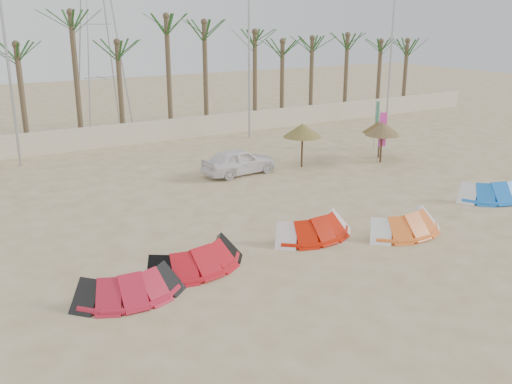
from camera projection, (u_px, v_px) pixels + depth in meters
ground at (362, 286)px, 16.65m from camera, size 120.00×120.00×0.00m
boundary_wall at (119, 135)px, 34.41m from camera, size 60.00×0.30×1.30m
palm_line at (115, 35)px, 34.24m from camera, size 52.00×4.00×7.70m
lamp_b at (7, 53)px, 28.30m from camera, size 1.25×0.14×11.00m
lamp_c at (250, 46)px, 35.24m from camera, size 1.25×0.14×11.00m
lamp_d at (392, 41)px, 41.19m from camera, size 1.25×0.14×11.00m
pylon at (106, 128)px, 39.99m from camera, size 3.00×3.00×14.00m
kite_red_left at (125, 283)px, 15.96m from camera, size 3.14×1.68×0.90m
kite_red_mid at (192, 255)px, 17.82m from camera, size 3.58×2.04×0.90m
kite_red_right at (309, 225)px, 20.35m from camera, size 3.31×1.70×0.90m
kite_orange at (400, 221)px, 20.73m from camera, size 3.28×1.61×0.90m
kite_blue at (489, 189)px, 24.52m from camera, size 3.61×2.39×0.90m
parasol_left at (302, 130)px, 29.19m from camera, size 2.03×2.03×2.29m
parasol_mid at (382, 129)px, 30.15m from camera, size 1.83×1.83×2.18m
parasol_right at (380, 126)px, 31.22m from camera, size 1.93×1.93×2.10m
flag_pink at (381, 131)px, 30.43m from camera, size 0.45×0.13×2.82m
flag_green at (377, 119)px, 33.30m from camera, size 0.44×0.17×2.94m
car at (239, 161)px, 28.23m from camera, size 3.94×1.84×1.30m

